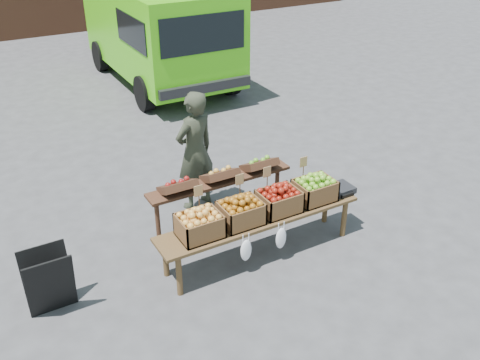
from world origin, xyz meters
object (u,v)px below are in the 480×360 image
chalkboard_sign (49,282)px  back_table (220,198)px  crate_russet_pears (241,213)px  crate_golden_apples (200,226)px  display_bench (260,236)px  weighing_scale (340,189)px  crate_green_apples (315,190)px  vendor (195,151)px  crate_red_apples (279,201)px  delivery_van (159,34)px

chalkboard_sign → back_table: size_ratio=0.37×
back_table → crate_russet_pears: size_ratio=4.20×
crate_golden_apples → display_bench: bearing=0.0°
chalkboard_sign → weighing_scale: bearing=-4.4°
chalkboard_sign → weighing_scale: (3.78, -0.27, 0.22)m
crate_golden_apples → crate_green_apples: (1.65, 0.00, 0.00)m
vendor → chalkboard_sign: 2.71m
crate_golden_apples → crate_red_apples: size_ratio=1.00×
display_bench → crate_red_apples: 0.51m
back_table → crate_golden_apples: back_table is taller
chalkboard_sign → crate_green_apples: size_ratio=1.56×
crate_green_apples → back_table: bearing=144.2°
back_table → crate_red_apples: (0.45, -0.72, 0.19)m
crate_golden_apples → crate_russet_pears: bearing=0.0°
chalkboard_sign → display_bench: size_ratio=0.29×
back_table → crate_golden_apples: bearing=-132.1°
display_bench → delivery_van: bearing=77.4°
weighing_scale → chalkboard_sign: bearing=175.9°
chalkboard_sign → crate_red_apples: size_ratio=1.56×
vendor → chalkboard_sign: (-2.36, -1.22, -0.49)m
display_bench → back_table: bearing=103.5°
vendor → display_bench: 1.62m
crate_green_apples → weighing_scale: 0.44m
delivery_van → vendor: (-1.74, -5.56, -0.26)m
delivery_van → crate_russet_pears: 7.31m
vendor → back_table: size_ratio=0.84×
chalkboard_sign → crate_red_apples: (2.80, -0.27, 0.32)m
delivery_van → crate_golden_apples: delivery_van is taller
back_table → weighing_scale: size_ratio=6.18×
chalkboard_sign → vendor: bearing=27.1°
chalkboard_sign → crate_green_apples: 3.38m
crate_golden_apples → crate_red_apples: bearing=0.0°
crate_green_apples → crate_red_apples: bearing=180.0°
vendor → chalkboard_sign: vendor is taller
back_table → weighing_scale: (1.42, -0.72, 0.09)m
delivery_van → chalkboard_sign: delivery_van is taller
display_bench → crate_russet_pears: 0.51m
back_table → display_bench: 0.78m
back_table → crate_russet_pears: 0.75m
crate_green_apples → weighing_scale: size_ratio=1.47×
vendor → chalkboard_sign: size_ratio=2.26×
chalkboard_sign → crate_red_apples: bearing=-5.8°
delivery_van → chalkboard_sign: (-4.11, -6.79, -0.75)m
crate_golden_apples → crate_russet_pears: size_ratio=1.00×
crate_red_apples → crate_green_apples: 0.55m
display_bench → crate_green_apples: crate_green_apples is taller
chalkboard_sign → crate_red_apples: 2.83m
crate_golden_apples → crate_green_apples: size_ratio=1.00×
crate_golden_apples → delivery_van: bearing=71.2°
crate_green_apples → vendor: bearing=123.5°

